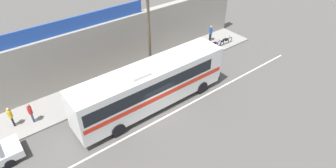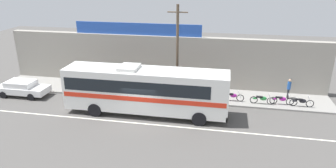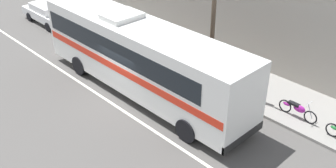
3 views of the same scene
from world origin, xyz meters
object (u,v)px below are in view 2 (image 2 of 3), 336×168
(motorcycle_purple, at_px, (281,100))
(pedestrian_far_left, at_px, (289,87))
(pedestrian_by_curb, at_px, (73,78))
(motorcycle_green, at_px, (301,102))
(parked_car, at_px, (22,88))
(intercity_bus, at_px, (145,88))
(motorcycle_orange, at_px, (232,96))
(pedestrian_far_right, at_px, (63,76))
(utility_pole, at_px, (177,53))
(motorcycle_red, at_px, (262,99))

(motorcycle_purple, xyz_separation_m, pedestrian_far_left, (0.75, 1.48, 0.58))
(pedestrian_by_curb, bearing_deg, motorcycle_green, -1.29)
(parked_car, bearing_deg, intercity_bus, -7.10)
(motorcycle_orange, distance_m, pedestrian_far_right, 15.74)
(parked_car, height_order, motorcycle_green, parked_car)
(parked_car, xyz_separation_m, motorcycle_green, (23.61, 1.81, -0.17))
(intercity_bus, distance_m, pedestrian_by_curb, 8.74)
(utility_pole, height_order, pedestrian_far_left, utility_pole)
(motorcycle_orange, xyz_separation_m, pedestrian_far_left, (4.66, 1.48, 0.58))
(motorcycle_orange, bearing_deg, intercity_bus, -152.99)
(motorcycle_purple, bearing_deg, parked_car, -174.96)
(pedestrian_far_right, bearing_deg, pedestrian_far_left, 2.04)
(pedestrian_far_right, height_order, pedestrian_by_curb, pedestrian_far_right)
(pedestrian_far_right, distance_m, pedestrian_by_curb, 1.30)
(parked_car, bearing_deg, motorcycle_red, 4.94)
(utility_pole, height_order, pedestrian_by_curb, utility_pole)
(motorcycle_red, height_order, motorcycle_purple, same)
(motorcycle_green, xyz_separation_m, pedestrian_by_curb, (-19.91, 0.45, 0.51))
(parked_car, height_order, motorcycle_purple, parked_car)
(pedestrian_far_right, bearing_deg, motorcycle_red, -2.94)
(pedestrian_far_right, bearing_deg, pedestrian_by_curb, -19.74)
(parked_car, distance_m, pedestrian_far_left, 23.11)
(motorcycle_red, distance_m, motorcycle_purple, 1.55)
(motorcycle_purple, bearing_deg, utility_pole, -176.58)
(parked_car, relative_size, pedestrian_far_right, 2.82)
(motorcycle_red, xyz_separation_m, motorcycle_green, (3.05, 0.04, 0.00))
(motorcycle_green, bearing_deg, parked_car, -175.60)
(intercity_bus, bearing_deg, motorcycle_orange, 27.01)
(intercity_bus, distance_m, parked_car, 11.71)
(motorcycle_purple, bearing_deg, pedestrian_by_curb, 179.02)
(pedestrian_far_right, xyz_separation_m, pedestrian_by_curb, (1.22, -0.44, -0.00))
(parked_car, xyz_separation_m, motorcycle_orange, (18.19, 1.94, -0.17))
(pedestrian_far_left, height_order, pedestrian_by_curb, pedestrian_far_left)
(intercity_bus, relative_size, motorcycle_green, 6.61)
(parked_car, height_order, motorcycle_orange, parked_car)
(intercity_bus, distance_m, motorcycle_red, 9.68)
(motorcycle_red, relative_size, pedestrian_far_right, 1.21)
(motorcycle_orange, bearing_deg, pedestrian_far_left, 17.64)
(utility_pole, relative_size, pedestrian_by_curb, 4.86)
(motorcycle_red, bearing_deg, intercity_bus, -160.36)
(motorcycle_purple, height_order, pedestrian_by_curb, pedestrian_by_curb)
(motorcycle_red, bearing_deg, utility_pole, -177.26)
(intercity_bus, bearing_deg, utility_pole, 55.02)
(intercity_bus, height_order, pedestrian_far_right, intercity_bus)
(intercity_bus, xyz_separation_m, pedestrian_by_curb, (-7.85, 3.70, -0.99))
(motorcycle_orange, height_order, pedestrian_far_left, pedestrian_far_left)
(motorcycle_red, height_order, pedestrian_far_left, pedestrian_far_left)
(intercity_bus, xyz_separation_m, motorcycle_purple, (10.55, 3.39, -1.50))
(utility_pole, height_order, motorcycle_purple, utility_pole)
(parked_car, height_order, pedestrian_by_curb, pedestrian_by_curb)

